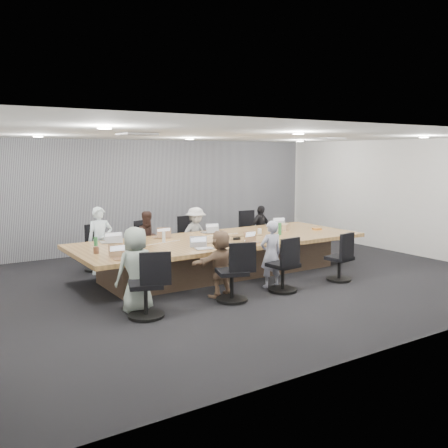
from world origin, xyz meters
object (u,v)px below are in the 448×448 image
chair_4 (146,290)px  person_6 (271,254)px  person_2 (196,235)px  bottle_clear (164,237)px  chair_3 (252,235)px  stapler (237,239)px  snack_packet (317,229)px  laptop_4 (123,258)px  person_1 (149,240)px  mug_brown (96,250)px  canvas_bag (284,227)px  person_5 (221,263)px  bottle_green_left (96,244)px  chair_1 (142,248)px  laptop_6 (253,243)px  laptop_0 (109,242)px  chair_5 (232,277)px  person_3 (260,229)px  person_4 (136,269)px  chair_0 (95,253)px  laptop_1 (160,237)px  chair_2 (188,242)px  bottle_green_right (280,229)px  laptop_5 (204,249)px  laptop_2 (208,232)px  chair_6 (283,269)px  chair_7 (339,262)px  person_0 (100,241)px  laptop_3 (274,226)px  conference_table (221,255)px

chair_4 → person_6: 2.68m
person_2 → bottle_clear: size_ratio=6.01×
chair_3 → stapler: chair_3 is taller
person_2 → chair_3: bearing=-0.7°
stapler → snack_packet: (2.30, 0.14, -0.01)m
laptop_4 → snack_packet: 4.93m
person_1 → bottle_clear: (-0.16, -1.09, 0.23)m
mug_brown → canvas_bag: (4.42, 0.28, 0.01)m
person_5 → canvas_bag: size_ratio=4.38×
person_1 → bottle_green_left: size_ratio=4.93×
chair_1 → laptop_6: size_ratio=2.59×
laptop_0 → person_6: 3.15m
person_5 → snack_packet: 3.54m
person_1 → person_2: person_2 is taller
chair_5 → laptop_4: size_ratio=2.62×
person_3 → bottle_green_left: (-4.58, -1.25, 0.27)m
laptop_6 → snack_packet: size_ratio=1.52×
chair_3 → person_4: person_4 is taller
chair_0 → person_3: (4.08, -0.35, 0.22)m
laptop_1 → chair_2: bearing=-130.0°
chair_1 → person_6: person_6 is taller
person_4 → bottle_clear: 2.05m
chair_4 → canvas_bag: size_ratio=3.22×
bottle_green_right → chair_3: bearing=70.3°
laptop_6 → laptop_0: bearing=135.2°
laptop_5 → bottle_green_left: (-1.70, 0.90, 0.12)m
chair_2 → laptop_2: 0.97m
laptop_2 → mug_brown: 2.96m
chair_6 → chair_7: (1.41, 0.00, -0.03)m
person_3 → person_6: person_6 is taller
chair_6 → chair_3: bearing=56.1°
chair_5 → laptop_6: (1.10, 0.90, 0.33)m
chair_5 → bottle_green_right: bottle_green_right is taller
person_3 → laptop_5: size_ratio=3.71×
chair_5 → laptop_1: 2.53m
chair_1 → chair_6: bearing=90.3°
chair_5 → laptop_1: bearing=111.4°
person_0 → person_1: bearing=9.5°
bottle_green_right → canvas_bag: (0.47, 0.43, -0.06)m
laptop_3 → person_5: person_5 is taller
chair_3 → person_6: bearing=63.8°
chair_2 → person_1: bearing=7.7°
chair_6 → mug_brown: size_ratio=6.77×
chair_5 → chair_6: chair_5 is taller
person_3 → person_5: size_ratio=1.02×
conference_table → chair_0: 2.68m
person_3 → bottle_clear: bearing=-172.5°
chair_4 → laptop_0: (0.35, 2.50, 0.32)m
person_4 → person_6: (2.65, -0.00, -0.05)m
chair_6 → laptop_1: size_ratio=2.75×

